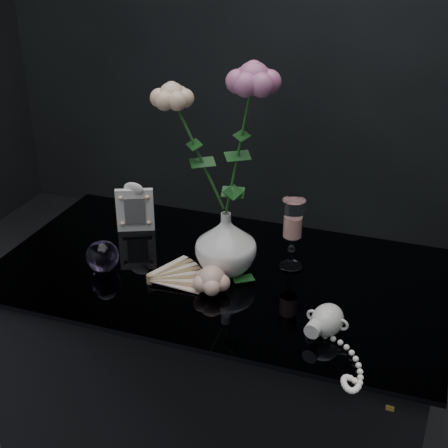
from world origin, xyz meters
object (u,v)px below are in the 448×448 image
at_px(vase, 226,243).
at_px(wine_glass, 292,234).
at_px(picture_frame, 135,207).
at_px(paperweight, 102,256).
at_px(pearl_jar, 327,319).
at_px(loose_rose, 211,279).

bearing_deg(vase, wine_glass, 25.48).
distance_m(picture_frame, paperweight, 0.22).
distance_m(wine_glass, pearl_jar, 0.27).
bearing_deg(vase, loose_rose, -90.50).
height_order(loose_rose, pearl_jar, pearl_jar).
bearing_deg(loose_rose, wine_glass, 44.15).
relative_size(vase, picture_frame, 1.09).
bearing_deg(picture_frame, paperweight, -107.94).
height_order(vase, picture_frame, vase).
height_order(wine_glass, loose_rose, wine_glass).
bearing_deg(picture_frame, wine_glass, -30.38).
height_order(vase, pearl_jar, vase).
bearing_deg(pearl_jar, wine_glass, 130.97).
bearing_deg(paperweight, vase, 19.14).
xyz_separation_m(paperweight, pearl_jar, (0.54, -0.07, -0.01)).
xyz_separation_m(vase, loose_rose, (-0.00, -0.10, -0.04)).
relative_size(picture_frame, paperweight, 1.79).
distance_m(picture_frame, pearl_jar, 0.63).
bearing_deg(loose_rose, paperweight, 174.90).
distance_m(vase, loose_rose, 0.11).
distance_m(picture_frame, loose_rose, 0.37).
bearing_deg(picture_frame, pearl_jar, -49.90).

